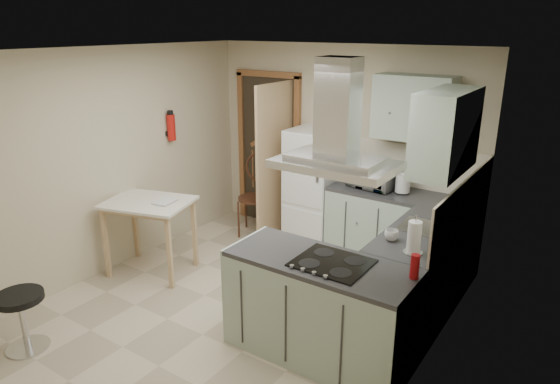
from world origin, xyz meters
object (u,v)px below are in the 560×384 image
Objects in this scene: extractor_hood at (336,164)px; bentwood_chair at (255,198)px; fridge at (314,188)px; stool at (23,321)px; drop_leaf_table at (151,237)px; microwave at (373,175)px; peninsula at (320,309)px.

bentwood_chair is at bearing 139.84° from extractor_hood.
stool is at bearing -105.77° from fridge.
bentwood_chair is at bearing -167.59° from fridge.
extractor_hood is 2.78m from drop_leaf_table.
microwave is (-0.55, 2.00, -0.67)m from extractor_hood.
fridge reaches higher than bentwood_chair.
peninsula is at bearing -58.26° from fridge.
microwave is (1.89, 1.73, 0.62)m from drop_leaf_table.
drop_leaf_table is at bearing -123.16° from fridge.
extractor_hood is 3.05m from bentwood_chair.
stool is 1.00× the size of microwave.
peninsula is 2.36m from drop_leaf_table.
microwave is at bearing 105.49° from extractor_hood.
fridge is 1.48× the size of bentwood_chair.
bentwood_chair is 1.88× the size of stool.
bentwood_chair reaches higher than stool.
peninsula is 2.87× the size of microwave.
stool is 3.85m from microwave.
extractor_hood is 0.98× the size of drop_leaf_table.
stool is (-0.94, -3.34, -0.48)m from fridge.
extractor_hood is 0.89× the size of bentwood_chair.
extractor_hood is (0.10, 0.00, 1.27)m from peninsula.
peninsula is at bearing -63.37° from bentwood_chair.
drop_leaf_table is at bearing 173.88° from extractor_hood.
drop_leaf_table is 1.70× the size of stool.
drop_leaf_table is (-1.12, -1.72, -0.32)m from fridge.
extractor_hood is 2.18m from microwave.
microwave is (1.72, 3.36, 0.78)m from stool.
peninsula is at bearing -22.48° from drop_leaf_table.
drop_leaf_table is (-2.35, 0.26, -0.02)m from peninsula.
microwave reaches higher than bentwood_chair.
fridge reaches higher than peninsula.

